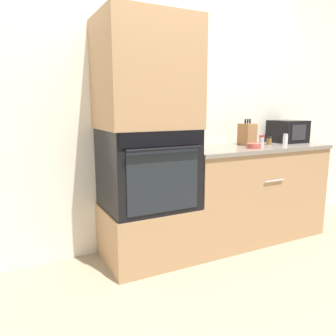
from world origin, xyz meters
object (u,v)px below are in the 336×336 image
(wall_oven, at_px, (147,168))
(condiment_jar_mid, at_px, (262,140))
(bowl, at_px, (254,146))
(condiment_jar_back, at_px, (191,142))
(knife_block, at_px, (247,134))
(microwave, at_px, (288,131))
(condiment_jar_near, at_px, (269,141))
(condiment_jar_far, at_px, (285,139))

(wall_oven, distance_m, condiment_jar_mid, 1.27)
(bowl, relative_size, condiment_jar_back, 1.26)
(wall_oven, distance_m, knife_block, 1.10)
(bowl, bearing_deg, microwave, 19.75)
(condiment_jar_back, bearing_deg, microwave, -3.22)
(bowl, distance_m, condiment_jar_near, 0.37)
(microwave, xyz_separation_m, condiment_jar_near, (-0.33, -0.08, -0.07))
(wall_oven, relative_size, bowl, 5.41)
(condiment_jar_near, height_order, condiment_jar_mid, condiment_jar_mid)
(microwave, distance_m, knife_block, 0.56)
(microwave, xyz_separation_m, condiment_jar_mid, (-0.38, -0.03, -0.07))
(microwave, relative_size, condiment_jar_mid, 3.65)
(bowl, height_order, condiment_jar_mid, condiment_jar_mid)
(condiment_jar_far, bearing_deg, bowl, -171.21)
(knife_block, bearing_deg, condiment_jar_near, -15.48)
(condiment_jar_mid, bearing_deg, wall_oven, -177.66)
(wall_oven, relative_size, microwave, 2.16)
(bowl, xyz_separation_m, condiment_jar_back, (-0.47, 0.30, 0.03))
(wall_oven, distance_m, condiment_jar_near, 1.32)
(microwave, height_order, knife_block, knife_block)
(wall_oven, xyz_separation_m, bowl, (0.97, -0.15, 0.15))
(condiment_jar_near, distance_m, condiment_jar_mid, 0.07)
(wall_oven, height_order, condiment_jar_near, wall_oven)
(condiment_jar_near, xyz_separation_m, condiment_jar_mid, (-0.05, 0.05, 0.00))
(condiment_jar_far, bearing_deg, microwave, 39.46)
(condiment_jar_near, bearing_deg, condiment_jar_far, -32.47)
(condiment_jar_mid, xyz_separation_m, condiment_jar_back, (-0.76, 0.10, 0.01))
(wall_oven, bearing_deg, condiment_jar_near, -0.03)
(microwave, bearing_deg, condiment_jar_mid, -175.10)
(condiment_jar_near, height_order, condiment_jar_back, condiment_jar_back)
(condiment_jar_near, bearing_deg, knife_block, 164.52)
(bowl, bearing_deg, wall_oven, 170.96)
(wall_oven, height_order, condiment_jar_mid, wall_oven)
(microwave, relative_size, knife_block, 1.30)
(bowl, bearing_deg, condiment_jar_far, 8.79)
(bowl, bearing_deg, condiment_jar_near, 24.94)
(condiment_jar_mid, xyz_separation_m, condiment_jar_far, (0.18, -0.13, 0.01))
(condiment_jar_far, bearing_deg, condiment_jar_back, 166.09)
(condiment_jar_mid, bearing_deg, condiment_jar_back, 172.68)
(condiment_jar_far, height_order, condiment_jar_back, condiment_jar_far)
(wall_oven, distance_m, condiment_jar_far, 1.45)
(knife_block, xyz_separation_m, condiment_jar_far, (0.36, -0.15, -0.05))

